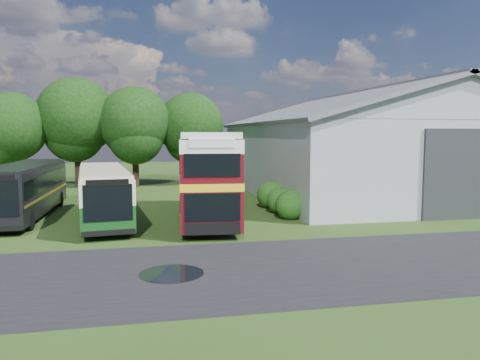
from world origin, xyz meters
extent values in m
plane|color=#213812|center=(0.00, 0.00, 0.00)|extent=(120.00, 120.00, 0.00)
cube|color=black|center=(3.00, -3.00, 0.00)|extent=(60.00, 8.00, 0.02)
cylinder|color=black|center=(-1.50, -3.00, 0.00)|extent=(2.20, 2.20, 0.01)
cube|color=gray|center=(15.00, 16.00, 2.75)|extent=(18.00, 24.00, 5.50)
cube|color=#2D3033|center=(15.00, 3.92, 2.50)|extent=(5.20, 0.18, 5.00)
cylinder|color=black|center=(-13.00, 23.50, 1.53)|extent=(0.56, 0.56, 3.06)
sphere|color=black|center=(-13.00, 23.50, 5.27)|extent=(5.78, 5.78, 5.78)
cylinder|color=black|center=(-8.00, 24.80, 1.80)|extent=(0.56, 0.56, 3.60)
sphere|color=black|center=(-8.00, 24.80, 6.20)|extent=(6.80, 6.80, 6.80)
cylinder|color=black|center=(-3.00, 23.80, 1.66)|extent=(0.56, 0.56, 3.31)
sphere|color=black|center=(-3.00, 23.80, 5.70)|extent=(6.26, 6.26, 6.26)
cylinder|color=black|center=(2.00, 24.60, 1.58)|extent=(0.56, 0.56, 3.17)
sphere|color=black|center=(2.00, 24.60, 5.46)|extent=(5.98, 5.98, 5.98)
sphere|color=#194714|center=(5.60, 6.00, 0.00)|extent=(1.70, 1.70, 1.70)
sphere|color=#194714|center=(5.60, 8.00, 0.00)|extent=(1.60, 1.60, 1.60)
sphere|color=#194714|center=(5.60, 10.00, 0.00)|extent=(1.80, 1.80, 1.80)
cube|color=#103D15|center=(-4.49, 7.39, 1.58)|extent=(3.62, 10.67, 2.60)
cube|color=#4B0A11|center=(1.04, 6.85, 2.56)|extent=(3.80, 11.35, 4.46)
cube|color=black|center=(-8.88, 9.48, 1.66)|extent=(2.75, 10.99, 2.72)
camera|label=1|loc=(-2.37, -18.55, 4.75)|focal=35.00mm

